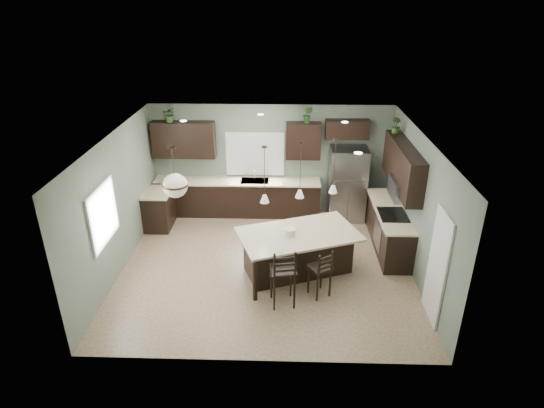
{
  "coord_description": "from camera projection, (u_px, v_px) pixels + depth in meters",
  "views": [
    {
      "loc": [
        0.37,
        -8.16,
        5.27
      ],
      "look_at": [
        0.1,
        0.4,
        1.25
      ],
      "focal_mm": 30.0,
      "sensor_mm": 36.0,
      "label": 1
    }
  ],
  "objects": [
    {
      "name": "faucet",
      "position": [
        255.0,
        176.0,
        11.36
      ],
      "size": [
        0.02,
        0.02,
        0.28
      ],
      "primitive_type": "cylinder",
      "color": "silver",
      "rests_on": "back_countertop"
    },
    {
      "name": "sink_inset",
      "position": [
        255.0,
        181.0,
        11.45
      ],
      "size": [
        0.7,
        0.45,
        0.01
      ],
      "primitive_type": "cube",
      "color": "gray",
      "rests_on": "back_countertop"
    },
    {
      "name": "right_upper_cabs",
      "position": [
        403.0,
        166.0,
        9.52
      ],
      "size": [
        0.34,
        2.35,
        0.9
      ],
      "primitive_type": "cube",
      "color": "black",
      "rests_on": "room_shell"
    },
    {
      "name": "ground",
      "position": [
        267.0,
        265.0,
        9.63
      ],
      "size": [
        6.0,
        6.0,
        0.0
      ],
      "primitive_type": "plane",
      "color": "#9E8466",
      "rests_on": "ground"
    },
    {
      "name": "back_upper_right",
      "position": [
        303.0,
        141.0,
        11.12
      ],
      "size": [
        0.85,
        0.34,
        0.9
      ],
      "primitive_type": "cube",
      "color": "black",
      "rests_on": "room_shell"
    },
    {
      "name": "room_shell",
      "position": [
        266.0,
        192.0,
        8.91
      ],
      "size": [
        6.0,
        6.0,
        6.0
      ],
      "color": "slate",
      "rests_on": "ground"
    },
    {
      "name": "kitchen_island",
      "position": [
        298.0,
        253.0,
        9.19
      ],
      "size": [
        2.64,
        2.05,
        0.92
      ],
      "primitive_type": "cube",
      "rotation": [
        0.0,
        0.0,
        0.36
      ],
      "color": "black",
      "rests_on": "ground"
    },
    {
      "name": "refrigerator",
      "position": [
        347.0,
        184.0,
        11.28
      ],
      "size": [
        0.9,
        0.74,
        1.85
      ],
      "primitive_type": "cube",
      "color": "gray",
      "rests_on": "ground"
    },
    {
      "name": "bar_stool_left",
      "position": [
        283.0,
        276.0,
        8.21
      ],
      "size": [
        0.52,
        0.52,
        1.21
      ],
      "primitive_type": "cube",
      "rotation": [
        0.0,
        0.0,
        0.17
      ],
      "color": "black",
      "rests_on": "ground"
    },
    {
      "name": "bar_stool_center",
      "position": [
        320.0,
        272.0,
        8.49
      ],
      "size": [
        0.51,
        0.51,
        1.0
      ],
      "primitive_type": "cube",
      "rotation": [
        0.0,
        0.0,
        0.56
      ],
      "color": "black",
      "rests_on": "ground"
    },
    {
      "name": "pendant_right",
      "position": [
        334.0,
        166.0,
        8.63
      ],
      "size": [
        0.17,
        0.17,
        1.1
      ],
      "primitive_type": null,
      "color": "white",
      "rests_on": "room_shell"
    },
    {
      "name": "wall_oven_front",
      "position": [
        377.0,
        235.0,
        9.92
      ],
      "size": [
        0.01,
        0.72,
        0.6
      ],
      "primitive_type": "cube",
      "color": "gray",
      "rests_on": "right_lower_cabs"
    },
    {
      "name": "left_return_countertop",
      "position": [
        158.0,
        192.0,
        10.86
      ],
      "size": [
        0.66,
        0.96,
        0.04
      ],
      "primitive_type": "cube",
      "color": "beige",
      "rests_on": "left_return_cabs"
    },
    {
      "name": "plant_back_left",
      "position": [
        170.0,
        114.0,
        10.91
      ],
      "size": [
        0.34,
        0.29,
        0.37
      ],
      "primitive_type": "imported",
      "rotation": [
        0.0,
        0.0,
        -0.01
      ],
      "color": "#2C5826",
      "rests_on": "back_upper_left"
    },
    {
      "name": "pantry_door",
      "position": [
        437.0,
        267.0,
        7.71
      ],
      "size": [
        0.04,
        0.82,
        2.04
      ],
      "primitive_type": "cube",
      "color": "white",
      "rests_on": "ground"
    },
    {
      "name": "chandelier",
      "position": [
        174.0,
        172.0,
        8.18
      ],
      "size": [
        0.49,
        0.49,
        0.98
      ],
      "primitive_type": null,
      "color": "#EDEAC2",
      "rests_on": "room_shell"
    },
    {
      "name": "plant_back_right",
      "position": [
        308.0,
        115.0,
        10.81
      ],
      "size": [
        0.26,
        0.23,
        0.41
      ],
      "primitive_type": "imported",
      "rotation": [
        0.0,
        0.0,
        -0.23
      ],
      "color": "#275425",
      "rests_on": "back_upper_right"
    },
    {
      "name": "back_upper_left",
      "position": [
        184.0,
        140.0,
        11.2
      ],
      "size": [
        1.55,
        0.34,
        0.9
      ],
      "primitive_type": "cube",
      "color": "black",
      "rests_on": "room_shell"
    },
    {
      "name": "back_lower_cabs",
      "position": [
        238.0,
        198.0,
        11.68
      ],
      "size": [
        4.2,
        0.6,
        0.9
      ],
      "primitive_type": "cube",
      "color": "black",
      "rests_on": "ground"
    },
    {
      "name": "window_left",
      "position": [
        102.0,
        215.0,
        8.34
      ],
      "size": [
        0.02,
        1.1,
        1.0
      ],
      "primitive_type": "cube",
      "color": "white",
      "rests_on": "room_shell"
    },
    {
      "name": "left_return_cabs",
      "position": [
        159.0,
        210.0,
        11.06
      ],
      "size": [
        0.6,
        0.9,
        0.9
      ],
      "primitive_type": "cube",
      "color": "black",
      "rests_on": "ground"
    },
    {
      "name": "cooktop",
      "position": [
        393.0,
        215.0,
        9.7
      ],
      "size": [
        0.58,
        0.75,
        0.02
      ],
      "primitive_type": "cube",
      "color": "black",
      "rests_on": "right_countertop"
    },
    {
      "name": "right_countertop",
      "position": [
        390.0,
        210.0,
        9.96
      ],
      "size": [
        0.66,
        2.35,
        0.04
      ],
      "primitive_type": "cube",
      "color": "beige",
      "rests_on": "right_lower_cabs"
    },
    {
      "name": "back_countertop",
      "position": [
        237.0,
        181.0,
        11.47
      ],
      "size": [
        4.2,
        0.66,
        0.04
      ],
      "primitive_type": "cube",
      "color": "beige",
      "rests_on": "back_lower_cabs"
    },
    {
      "name": "microwave",
      "position": [
        401.0,
        189.0,
        9.44
      ],
      "size": [
        0.4,
        0.75,
        0.4
      ],
      "primitive_type": "cube",
      "color": "gray",
      "rests_on": "right_upper_cabs"
    },
    {
      "name": "window_back",
      "position": [
        255.0,
        154.0,
        11.46
      ],
      "size": [
        1.35,
        0.02,
        1.0
      ],
      "primitive_type": "cube",
      "color": "white",
      "rests_on": "room_shell"
    },
    {
      "name": "fridge_header",
      "position": [
        347.0,
        129.0,
        10.96
      ],
      "size": [
        1.05,
        0.34,
        0.45
      ],
      "primitive_type": "cube",
      "color": "black",
      "rests_on": "room_shell"
    },
    {
      "name": "pendant_center",
      "position": [
        300.0,
        171.0,
        8.43
      ],
      "size": [
        0.17,
        0.17,
        1.1
      ],
      "primitive_type": null,
      "color": "white",
      "rests_on": "room_shell"
    },
    {
      "name": "pendant_left",
      "position": [
        265.0,
        175.0,
        8.23
      ],
      "size": [
        0.17,
        0.17,
        1.1
      ],
      "primitive_type": null,
      "color": "white",
      "rests_on": "room_shell"
    },
    {
      "name": "right_lower_cabs",
      "position": [
        389.0,
        229.0,
        10.16
      ],
      "size": [
        0.6,
        2.35,
        0.9
      ],
      "primitive_type": "cube",
      "color": "black",
      "rests_on": "ground"
    },
    {
      "name": "serving_dish",
      "position": [
        289.0,
        232.0,
        8.91
      ],
      "size": [
        0.24,
        0.24,
        0.14
      ],
      "primitive_type": "cylinder",
      "color": "silver",
      "rests_on": "kitchen_island"
    },
    {
      "name": "plant_right_wall",
      "position": [
        396.0,
        126.0,
        10.03
      ],
      "size": [
        0.23,
        0.23,
        0.35
      ],
      "primitive_type": "imported",
      "rotation": [
        0.0,
        0.0,
        0.19
      ],
      "color": "#345726",
      "rests_on": "right_upper_cabs"
    }
  ]
}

